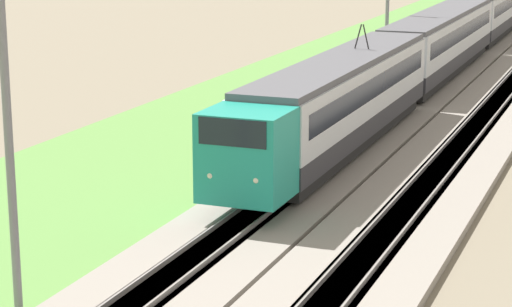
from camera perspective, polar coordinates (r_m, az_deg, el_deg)
The scene contains 6 objects.
ballast_main at distance 63.59m, azimuth 10.71°, elevation 4.53°, with size 240.00×4.40×0.30m.
track_main at distance 63.59m, azimuth 10.71°, elevation 4.54°, with size 240.00×1.57×0.45m.
grass_verge at distance 65.27m, azimuth 4.56°, elevation 4.88°, with size 240.00×11.33×0.12m.
passenger_train at distance 72.56m, azimuth 12.23°, elevation 7.41°, with size 86.95×2.83×5.22m.
catenary_mast_near at distance 24.98m, azimuth -13.88°, elevation 1.25°, with size 0.22×2.56×9.31m.
catenary_mast_mid at distance 59.45m, azimuth 7.57°, elevation 8.45°, with size 0.22×2.56×9.12m.
Camera 1 is at (-11.75, -11.57, 10.01)m, focal length 70.00 mm.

